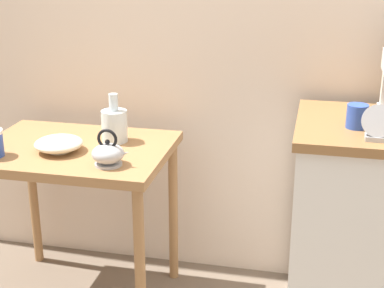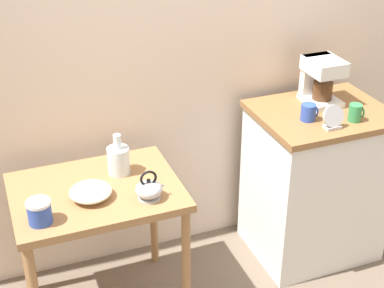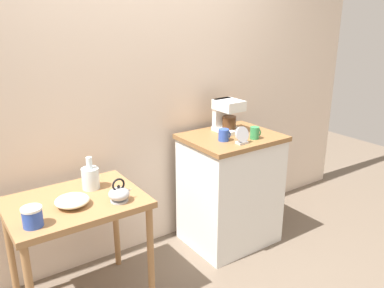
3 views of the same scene
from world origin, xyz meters
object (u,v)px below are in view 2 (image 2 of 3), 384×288
Objects in this scene: mug_tall_green at (355,113)px; bowl_stoneware at (91,192)px; mug_blue at (308,112)px; canister_enamel at (39,212)px; glass_carafe_vase at (119,159)px; coffee_maker at (321,78)px; table_clock at (333,119)px; teakettle at (149,189)px.

bowl_stoneware is at bearing 178.51° from mug_tall_green.
mug_blue is (1.20, 0.06, 0.18)m from bowl_stoneware.
mug_tall_green reaches higher than canister_enamel.
mug_blue reaches higher than glass_carafe_vase.
bowl_stoneware is 0.26m from glass_carafe_vase.
bowl_stoneware is 1.21m from mug_blue.
glass_carafe_vase is 1.26m from mug_tall_green.
mug_tall_green is at bearing -80.85° from coffee_maker.
bowl_stoneware is at bearing 176.71° from table_clock.
glass_carafe_vase is 1.66× the size of table_clock.
bowl_stoneware is 1.56× the size of table_clock.
mug_blue is at bearing 115.21° from table_clock.
coffee_maker is (1.12, 0.35, 0.26)m from teakettle.
table_clock is at bearing -110.03° from coffee_maker.
glass_carafe_vase is at bearing 43.79° from bowl_stoneware.
table_clock is at bearing -167.73° from mug_tall_green.
teakettle is at bearing -178.38° from table_clock.
glass_carafe_vase is 0.83× the size of coffee_maker.
canister_enamel is at bearing -173.19° from mug_blue.
teakettle is 0.29m from glass_carafe_vase.
teakettle is at bearing -75.22° from glass_carafe_vase.
mug_blue is (-0.18, -0.18, -0.10)m from coffee_maker.
table_clock reaches higher than teakettle.
table_clock is (-0.16, -0.04, 0.01)m from mug_tall_green.
coffee_maker is 0.28m from mug_blue.
teakettle is at bearing -21.35° from bowl_stoneware.
canister_enamel is at bearing -178.55° from table_clock.
mug_blue is 0.15m from table_clock.
mug_tall_green is at bearing 12.27° from table_clock.
mug_blue is at bearing 2.98° from bowl_stoneware.
coffee_maker is (1.19, 0.07, 0.24)m from glass_carafe_vase.
canister_enamel is (-0.51, -0.01, 0.01)m from teakettle.
canister_enamel reaches higher than bowl_stoneware.
glass_carafe_vase is 1.03m from mug_blue.
teakettle reaches higher than canister_enamel.
coffee_maker reaches higher than canister_enamel.
canister_enamel is 1.68m from coffee_maker.
bowl_stoneware is 0.27m from canister_enamel.
coffee_maker is 0.35m from table_clock.
coffee_maker is at bearing 10.18° from bowl_stoneware.
teakettle is 1.41× the size of canister_enamel.
teakettle is 0.51m from canister_enamel.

